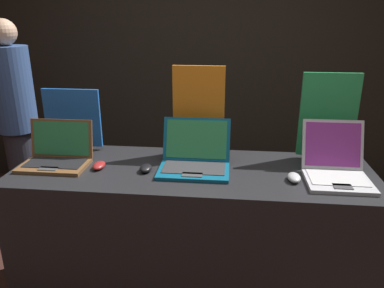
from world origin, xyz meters
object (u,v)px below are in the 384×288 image
at_px(mouse_front, 99,165).
at_px(mouse_middle, 146,168).
at_px(promo_stand_middle, 199,113).
at_px(mouse_back, 294,177).
at_px(promo_stand_back, 328,119).
at_px(person_bystander, 18,122).
at_px(laptop_front, 57,155).
at_px(laptop_middle, 195,158).
at_px(laptop_back, 336,167).
at_px(promo_stand_front, 73,121).

distance_m(mouse_front, mouse_middle, 0.27).
relative_size(promo_stand_middle, mouse_back, 4.86).
bearing_deg(promo_stand_back, mouse_middle, -163.62).
relative_size(mouse_front, person_bystander, 0.07).
xyz_separation_m(laptop_front, promo_stand_middle, (0.79, 0.25, 0.20)).
bearing_deg(laptop_middle, laptop_back, -3.85).
relative_size(laptop_middle, person_bystander, 0.23).
height_order(mouse_front, laptop_back, laptop_back).
bearing_deg(laptop_front, promo_stand_back, 9.16).
xyz_separation_m(laptop_middle, person_bystander, (-1.54, 0.84, -0.08)).
bearing_deg(promo_stand_front, mouse_front, -48.80).
distance_m(promo_stand_middle, promo_stand_back, 0.75).
xyz_separation_m(laptop_front, laptop_middle, (0.79, 0.02, 0.00)).
height_order(laptop_front, mouse_front, laptop_front).
height_order(promo_stand_front, promo_stand_middle, promo_stand_middle).
distance_m(promo_stand_front, promo_stand_back, 1.55).
height_order(mouse_middle, laptop_back, laptop_back).
relative_size(mouse_front, promo_stand_front, 0.28).
bearing_deg(mouse_front, mouse_middle, -3.18).
bearing_deg(mouse_middle, laptop_front, 174.64).
bearing_deg(promo_stand_middle, promo_stand_back, -0.00).
distance_m(laptop_middle, mouse_middle, 0.28).
distance_m(mouse_front, promo_stand_middle, 0.65).
relative_size(laptop_middle, promo_stand_back, 0.75).
relative_size(mouse_back, person_bystander, 0.07).
bearing_deg(mouse_back, person_bystander, 155.31).
xyz_separation_m(mouse_front, laptop_back, (1.29, 0.01, 0.05)).
bearing_deg(mouse_middle, laptop_middle, 15.71).
distance_m(mouse_back, promo_stand_back, 0.46).
height_order(mouse_back, person_bystander, person_bystander).
bearing_deg(promo_stand_back, laptop_back, -90.00).
xyz_separation_m(mouse_front, mouse_middle, (0.27, -0.02, 0.00)).
distance_m(mouse_back, person_bystander, 2.28).
height_order(laptop_front, promo_stand_front, promo_stand_front).
height_order(mouse_middle, mouse_back, same).
bearing_deg(promo_stand_back, laptop_front, -170.84).
bearing_deg(promo_stand_middle, mouse_middle, -131.50).
distance_m(promo_stand_middle, person_bystander, 1.68).
height_order(mouse_front, promo_stand_front, promo_stand_front).
xyz_separation_m(laptop_front, promo_stand_back, (1.54, 0.25, 0.19)).
height_order(laptop_front, promo_stand_middle, promo_stand_middle).
relative_size(mouse_front, mouse_back, 0.99).
xyz_separation_m(mouse_middle, promo_stand_middle, (0.26, 0.30, 0.24)).
bearing_deg(mouse_back, laptop_front, 176.16).
xyz_separation_m(promo_stand_middle, laptop_back, (0.75, -0.27, -0.20)).
relative_size(promo_stand_back, person_bystander, 0.31).
distance_m(mouse_front, person_bystander, 1.34).
bearing_deg(mouse_middle, laptop_back, 1.34).
relative_size(promo_stand_front, mouse_back, 3.48).
bearing_deg(mouse_middle, promo_stand_front, 149.73).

